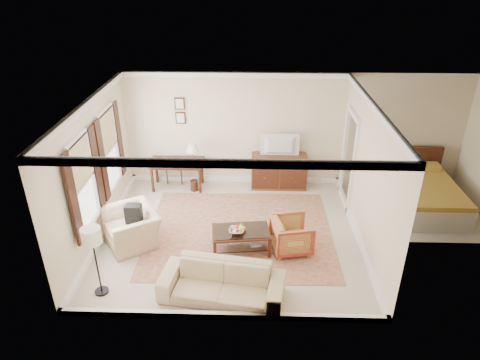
# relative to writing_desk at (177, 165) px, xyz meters

# --- Properties ---
(room_shell) EXTENTS (5.51, 5.01, 2.91)m
(room_shell) POSITION_rel_writing_desk_xyz_m (1.46, -2.06, 1.84)
(room_shell) COLOR beige
(room_shell) RESTS_ON ground
(annex_bedroom) EXTENTS (3.00, 2.70, 2.90)m
(annex_bedroom) POSITION_rel_writing_desk_xyz_m (5.95, -0.91, -0.29)
(annex_bedroom) COLOR beige
(annex_bedroom) RESTS_ON ground
(window_front) EXTENTS (0.12, 1.56, 1.80)m
(window_front) POSITION_rel_writing_desk_xyz_m (-1.24, -2.76, 0.92)
(window_front) COLOR #CCB284
(window_front) RESTS_ON room_shell
(window_rear) EXTENTS (0.12, 1.56, 1.80)m
(window_rear) POSITION_rel_writing_desk_xyz_m (-1.24, -1.16, 0.92)
(window_rear) COLOR #CCB284
(window_rear) RESTS_ON room_shell
(doorway) EXTENTS (0.10, 1.12, 2.25)m
(doorway) POSITION_rel_writing_desk_xyz_m (4.17, -0.56, 0.44)
(doorway) COLOR white
(doorway) RESTS_ON room_shell
(rug) EXTENTS (3.98, 3.42, 0.01)m
(rug) POSITION_rel_writing_desk_xyz_m (1.65, -2.00, -0.63)
(rug) COLOR brown
(rug) RESTS_ON room_shell
(writing_desk) EXTENTS (1.36, 0.68, 0.74)m
(writing_desk) POSITION_rel_writing_desk_xyz_m (0.00, 0.00, 0.00)
(writing_desk) COLOR #452013
(writing_desk) RESTS_ON room_shell
(desk_chair) EXTENTS (0.48, 0.48, 1.05)m
(desk_chair) POSITION_rel_writing_desk_xyz_m (-0.12, 0.35, -0.11)
(desk_chair) COLOR brown
(desk_chair) RESTS_ON room_shell
(desk_lamp) EXTENTS (0.32, 0.32, 0.50)m
(desk_lamp) POSITION_rel_writing_desk_xyz_m (0.42, -0.00, 0.36)
(desk_lamp) COLOR silver
(desk_lamp) RESTS_ON writing_desk
(framed_prints) EXTENTS (0.25, 0.04, 0.68)m
(framed_prints) POSITION_rel_writing_desk_xyz_m (0.10, 0.41, 1.31)
(framed_prints) COLOR #452013
(framed_prints) RESTS_ON room_shell
(sideboard) EXTENTS (1.40, 0.54, 0.86)m
(sideboard) POSITION_rel_writing_desk_xyz_m (2.59, 0.14, -0.20)
(sideboard) COLOR brown
(sideboard) RESTS_ON room_shell
(tv) EXTENTS (0.93, 0.53, 0.12)m
(tv) POSITION_rel_writing_desk_xyz_m (2.59, 0.12, 0.70)
(tv) COLOR black
(tv) RESTS_ON sideboard
(coffee_table) EXTENTS (1.21, 0.80, 0.48)m
(coffee_table) POSITION_rel_writing_desk_xyz_m (1.70, -2.64, -0.26)
(coffee_table) COLOR #452013
(coffee_table) RESTS_ON room_shell
(fruit_bowl) EXTENTS (0.42, 0.42, 0.10)m
(fruit_bowl) POSITION_rel_writing_desk_xyz_m (1.61, -2.72, -0.10)
(fruit_bowl) COLOR silver
(fruit_bowl) RESTS_ON coffee_table
(book_a) EXTENTS (0.28, 0.08, 0.38)m
(book_a) POSITION_rel_writing_desk_xyz_m (1.45, -2.57, -0.45)
(book_a) COLOR brown
(book_a) RESTS_ON coffee_table
(book_b) EXTENTS (0.28, 0.08, 0.38)m
(book_b) POSITION_rel_writing_desk_xyz_m (1.89, -2.65, -0.45)
(book_b) COLOR brown
(book_b) RESTS_ON coffee_table
(striped_armchair) EXTENTS (0.83, 0.87, 0.77)m
(striped_armchair) POSITION_rel_writing_desk_xyz_m (2.72, -2.60, -0.24)
(striped_armchair) COLOR maroon
(striped_armchair) RESTS_ON room_shell
(club_armchair) EXTENTS (1.23, 1.35, 0.99)m
(club_armchair) POSITION_rel_writing_desk_xyz_m (-0.56, -2.44, -0.14)
(club_armchair) COLOR #CFBD8C
(club_armchair) RESTS_ON room_shell
(backpack) EXTENTS (0.38, 0.38, 0.40)m
(backpack) POSITION_rel_writing_desk_xyz_m (-0.47, -2.46, 0.11)
(backpack) COLOR black
(backpack) RESTS_ON club_armchair
(sofa) EXTENTS (2.20, 0.95, 0.83)m
(sofa) POSITION_rel_writing_desk_xyz_m (1.41, -4.01, -0.22)
(sofa) COLOR #CFBD8C
(sofa) RESTS_ON room_shell
(floor_lamp) EXTENTS (0.33, 0.33, 1.35)m
(floor_lamp) POSITION_rel_writing_desk_xyz_m (-0.74, -3.96, 0.48)
(floor_lamp) COLOR black
(floor_lamp) RESTS_ON room_shell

